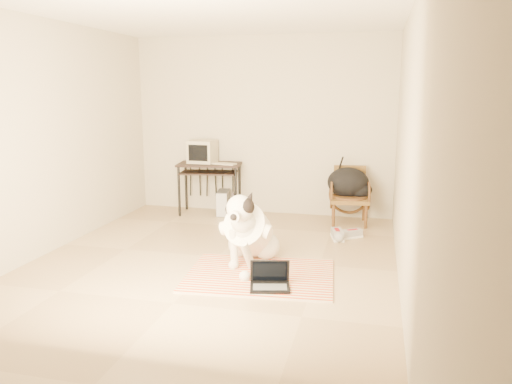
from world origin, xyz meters
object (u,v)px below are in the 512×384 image
(computer_desk, at_px, (209,170))
(crt_monitor, at_px, (202,152))
(laptop, at_px, (270,281))
(dog, at_px, (249,232))
(pc_tower, at_px, (223,203))
(rattan_chair, at_px, (349,195))
(backpack, at_px, (350,184))

(computer_desk, relative_size, crt_monitor, 2.56)
(laptop, relative_size, computer_desk, 0.43)
(dog, height_order, crt_monitor, crt_monitor)
(crt_monitor, distance_m, pc_tower, 0.85)
(crt_monitor, height_order, pc_tower, crt_monitor)
(dog, relative_size, rattan_chair, 1.55)
(crt_monitor, xyz_separation_m, pc_tower, (0.34, -0.05, -0.78))
(computer_desk, relative_size, rattan_chair, 1.25)
(crt_monitor, bearing_deg, backpack, -2.03)
(laptop, height_order, pc_tower, pc_tower)
(backpack, bearing_deg, computer_desk, 179.06)
(dog, distance_m, pc_tower, 2.26)
(dog, xyz_separation_m, crt_monitor, (-1.28, 2.10, 0.60))
(pc_tower, height_order, rattan_chair, rattan_chair)
(dog, xyz_separation_m, computer_desk, (-1.16, 2.06, 0.32))
(rattan_chair, relative_size, backpack, 1.27)
(dog, bearing_deg, laptop, -60.33)
(dog, distance_m, laptop, 0.82)
(laptop, xyz_separation_m, crt_monitor, (-1.66, 2.77, 0.88))
(computer_desk, xyz_separation_m, crt_monitor, (-0.12, 0.05, 0.28))
(pc_tower, height_order, backpack, backpack)
(computer_desk, height_order, pc_tower, computer_desk)
(laptop, relative_size, rattan_chair, 0.53)
(crt_monitor, bearing_deg, pc_tower, -8.09)
(dog, distance_m, rattan_chair, 2.22)
(rattan_chair, xyz_separation_m, backpack, (-0.00, 0.02, 0.16))
(laptop, xyz_separation_m, pc_tower, (-1.32, 2.72, 0.10))
(rattan_chair, distance_m, backpack, 0.17)
(laptop, xyz_separation_m, backpack, (0.60, 2.69, 0.49))
(rattan_chair, bearing_deg, dog, -116.10)
(computer_desk, height_order, backpack, backpack)
(dog, bearing_deg, crt_monitor, 121.37)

